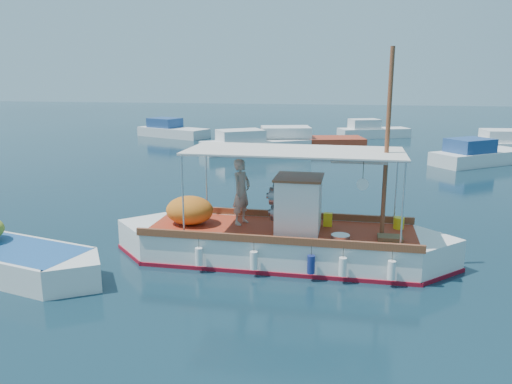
# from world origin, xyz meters

# --- Properties ---
(ground) EXTENTS (160.00, 160.00, 0.00)m
(ground) POSITION_xyz_m (0.00, 0.00, 0.00)
(ground) COLOR black
(ground) RESTS_ON ground
(fishing_caique) EXTENTS (10.16, 2.92, 6.20)m
(fishing_caique) POSITION_xyz_m (-0.68, -0.68, 0.55)
(fishing_caique) COLOR white
(fishing_caique) RESTS_ON ground
(dinghy) EXTENTS (6.63, 3.03, 1.66)m
(dinghy) POSITION_xyz_m (-8.01, -2.99, 0.35)
(dinghy) COLOR white
(dinghy) RESTS_ON ground
(bg_boat_nw) EXTENTS (7.68, 6.12, 1.80)m
(bg_boat_nw) POSITION_xyz_m (-5.39, 19.77, 0.49)
(bg_boat_nw) COLOR silver
(bg_boat_nw) RESTS_ON ground
(bg_boat_n) EXTENTS (9.21, 4.74, 1.80)m
(bg_boat_n) POSITION_xyz_m (-2.33, 22.23, 0.49)
(bg_boat_n) COLOR #A5321B
(bg_boat_n) RESTS_ON ground
(bg_boat_ne) EXTENTS (6.33, 5.51, 1.80)m
(bg_boat_ne) POSITION_xyz_m (8.94, 17.40, 0.49)
(bg_boat_ne) COLOR silver
(bg_boat_ne) RESTS_ON ground
(bg_boat_far_w) EXTENTS (6.91, 4.67, 1.80)m
(bg_boat_far_w) POSITION_xyz_m (-14.07, 27.27, 0.49)
(bg_boat_far_w) COLOR silver
(bg_boat_far_w) RESTS_ON ground
(bg_boat_far_n) EXTENTS (6.33, 4.07, 1.80)m
(bg_boat_far_n) POSITION_xyz_m (3.16, 29.91, 0.49)
(bg_boat_far_n) COLOR silver
(bg_boat_far_n) RESTS_ON ground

